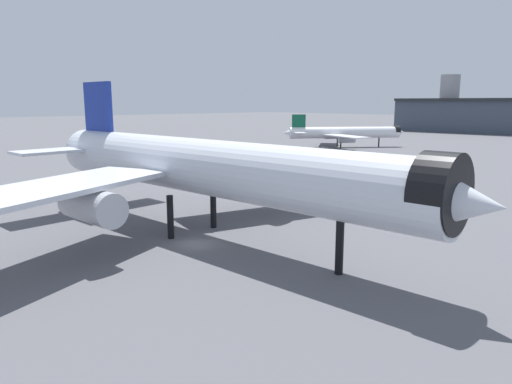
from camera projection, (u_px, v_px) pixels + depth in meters
ground at (196, 244)px, 47.89m from camera, size 900.00×900.00×0.00m
airliner_near_gate at (205, 168)px, 49.19m from camera, size 57.87×52.61×16.67m
airliner_far_taxiway at (344, 133)px, 149.44m from camera, size 31.35×35.23×10.30m
baggage_tug_wing at (414, 195)px, 68.27m from camera, size 3.43×3.38×1.85m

